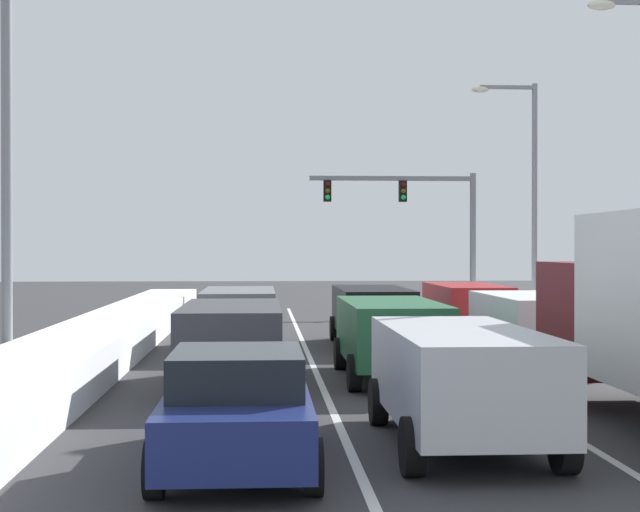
# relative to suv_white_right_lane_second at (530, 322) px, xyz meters

# --- Properties ---
(ground_plane) EXTENTS (120.00, 120.00, 0.00)m
(ground_plane) POSITION_rel_suv_white_right_lane_second_xyz_m (-3.62, -2.00, -1.02)
(ground_plane) COLOR #333335
(lane_stripe_between_right_lane_and_center_lane) EXTENTS (0.14, 39.34, 0.01)m
(lane_stripe_between_right_lane_and_center_lane) POSITION_rel_suv_white_right_lane_second_xyz_m (-1.92, 1.57, -1.01)
(lane_stripe_between_right_lane_and_center_lane) COLOR silver
(lane_stripe_between_right_lane_and_center_lane) RESTS_ON ground
(lane_stripe_between_center_lane_and_left_lane) EXTENTS (0.14, 39.34, 0.01)m
(lane_stripe_between_center_lane_and_left_lane) POSITION_rel_suv_white_right_lane_second_xyz_m (-5.32, 1.57, -1.01)
(lane_stripe_between_center_lane_and_left_lane) COLOR silver
(lane_stripe_between_center_lane_and_left_lane) RESTS_ON ground
(snow_bank_right_shoulder) EXTENTS (2.01, 39.34, 0.75)m
(snow_bank_right_shoulder) POSITION_rel_suv_white_right_lane_second_xyz_m (3.38, 1.57, -0.64)
(snow_bank_right_shoulder) COLOR white
(snow_bank_right_shoulder) RESTS_ON ground
(snow_bank_left_shoulder) EXTENTS (2.09, 39.34, 0.92)m
(snow_bank_left_shoulder) POSITION_rel_suv_white_right_lane_second_xyz_m (-10.62, 1.57, -0.56)
(snow_bank_left_shoulder) COLOR white
(snow_bank_left_shoulder) RESTS_ON ground
(suv_white_right_lane_second) EXTENTS (2.16, 4.90, 1.67)m
(suv_white_right_lane_second) POSITION_rel_suv_white_right_lane_second_xyz_m (0.00, 0.00, 0.00)
(suv_white_right_lane_second) COLOR silver
(suv_white_right_lane_second) RESTS_ON ground
(suv_red_right_lane_third) EXTENTS (2.16, 4.90, 1.67)m
(suv_red_right_lane_third) POSITION_rel_suv_white_right_lane_second_xyz_m (-0.15, 6.51, 0.00)
(suv_red_right_lane_third) COLOR maroon
(suv_red_right_lane_third) RESTS_ON ground
(suv_silver_center_lane_nearest) EXTENTS (2.16, 4.90, 1.67)m
(suv_silver_center_lane_nearest) POSITION_rel_suv_white_right_lane_second_xyz_m (-3.73, -9.46, 0.00)
(suv_silver_center_lane_nearest) COLOR #B7BABF
(suv_silver_center_lane_nearest) RESTS_ON ground
(suv_green_center_lane_second) EXTENTS (2.16, 4.90, 1.67)m
(suv_green_center_lane_second) POSITION_rel_suv_white_right_lane_second_xyz_m (-3.77, -2.58, 0.00)
(suv_green_center_lane_second) COLOR #1E5633
(suv_green_center_lane_second) RESTS_ON ground
(suv_black_center_lane_third) EXTENTS (2.16, 4.90, 1.67)m
(suv_black_center_lane_third) POSITION_rel_suv_white_right_lane_second_xyz_m (-3.38, 4.22, 0.00)
(suv_black_center_lane_third) COLOR black
(suv_black_center_lane_third) RESTS_ON ground
(sedan_navy_left_lane_nearest) EXTENTS (2.00, 4.50, 1.51)m
(sedan_navy_left_lane_nearest) POSITION_rel_suv_white_right_lane_second_xyz_m (-6.85, -10.48, -0.25)
(sedan_navy_left_lane_nearest) COLOR navy
(sedan_navy_left_lane_nearest) RESTS_ON ground
(suv_charcoal_left_lane_second) EXTENTS (2.16, 4.90, 1.67)m
(suv_charcoal_left_lane_second) POSITION_rel_suv_white_right_lane_second_xyz_m (-7.15, -3.65, 0.00)
(suv_charcoal_left_lane_second) COLOR #38383D
(suv_charcoal_left_lane_second) RESTS_ON ground
(suv_gray_left_lane_third) EXTENTS (2.16, 4.90, 1.67)m
(suv_gray_left_lane_third) POSITION_rel_suv_white_right_lane_second_xyz_m (-7.17, 3.35, 0.00)
(suv_gray_left_lane_third) COLOR slate
(suv_gray_left_lane_third) RESTS_ON ground
(traffic_light_gantry) EXTENTS (7.54, 0.47, 6.20)m
(traffic_light_gantry) POSITION_rel_suv_white_right_lane_second_xyz_m (0.65, 19.44, 3.48)
(traffic_light_gantry) COLOR slate
(traffic_light_gantry) RESTS_ON ground
(street_lamp_right_mid) EXTENTS (2.66, 0.36, 9.32)m
(street_lamp_right_mid) POSITION_rel_suv_white_right_lane_second_xyz_m (3.91, 14.09, 4.47)
(street_lamp_right_mid) COLOR gray
(street_lamp_right_mid) RESTS_ON ground
(street_lamp_left_mid) EXTENTS (2.66, 0.36, 8.32)m
(street_lamp_left_mid) POSITION_rel_suv_white_right_lane_second_xyz_m (-11.36, -3.10, 3.95)
(street_lamp_left_mid) COLOR gray
(street_lamp_left_mid) RESTS_ON ground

